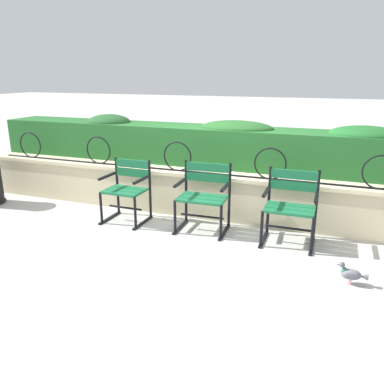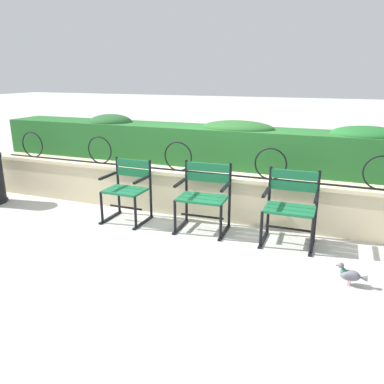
# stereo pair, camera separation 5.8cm
# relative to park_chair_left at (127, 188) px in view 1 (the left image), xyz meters

# --- Properties ---
(ground_plane) EXTENTS (60.00, 60.00, 0.00)m
(ground_plane) POSITION_rel_park_chair_left_xyz_m (1.00, -0.21, -0.46)
(ground_plane) COLOR #B7B5AF
(stone_wall) EXTENTS (7.59, 0.41, 0.64)m
(stone_wall) POSITION_rel_park_chair_left_xyz_m (1.00, 0.54, -0.13)
(stone_wall) COLOR beige
(stone_wall) RESTS_ON ground
(iron_arch_fence) EXTENTS (7.04, 0.02, 0.42)m
(iron_arch_fence) POSITION_rel_park_chair_left_xyz_m (0.64, 0.46, 0.36)
(iron_arch_fence) COLOR black
(iron_arch_fence) RESTS_ON stone_wall
(hedge_row) EXTENTS (7.43, 0.70, 0.69)m
(hedge_row) POSITION_rel_park_chair_left_xyz_m (1.03, 1.06, 0.50)
(hedge_row) COLOR #236028
(hedge_row) RESTS_ON stone_wall
(park_chair_left) EXTENTS (0.57, 0.53, 0.84)m
(park_chair_left) POSITION_rel_park_chair_left_xyz_m (0.00, 0.00, 0.00)
(park_chair_left) COLOR #19663D
(park_chair_left) RESTS_ON ground
(park_chair_centre) EXTENTS (0.66, 0.55, 0.87)m
(park_chair_centre) POSITION_rel_park_chair_left_xyz_m (1.09, 0.06, 0.01)
(park_chair_centre) COLOR #19663D
(park_chair_centre) RESTS_ON ground
(park_chair_right) EXTENTS (0.61, 0.53, 0.88)m
(park_chair_right) POSITION_rel_park_chair_left_xyz_m (2.19, 0.04, 0.01)
(park_chair_right) COLOR #19663D
(park_chair_right) RESTS_ON ground
(pigeon_near_chairs) EXTENTS (0.29, 0.11, 0.22)m
(pigeon_near_chairs) POSITION_rel_park_chair_left_xyz_m (2.89, -0.78, -0.34)
(pigeon_near_chairs) COLOR slate
(pigeon_near_chairs) RESTS_ON ground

